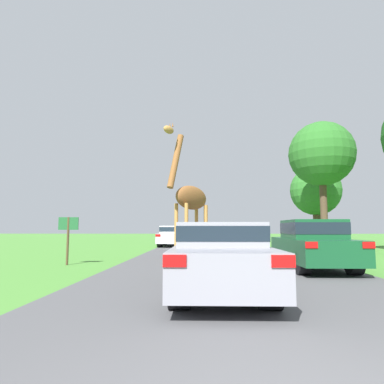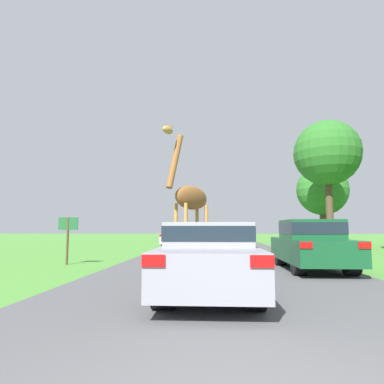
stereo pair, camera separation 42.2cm
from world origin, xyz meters
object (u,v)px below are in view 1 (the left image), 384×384
giraffe_near_road (190,198)px  car_lead_maroon (220,256)px  sign_post (68,232)px  car_queue_left (172,235)px  car_queue_right (313,243)px  tree_right_cluster (322,155)px  tree_centre_back (316,191)px

giraffe_near_road → car_lead_maroon: (0.83, -7.03, -1.77)m
giraffe_near_road → sign_post: (-4.19, -1.96, -1.35)m
car_queue_left → sign_post: size_ratio=2.89×
giraffe_near_road → car_queue_right: giraffe_near_road is taller
giraffe_near_road → car_queue_left: size_ratio=1.11×
giraffe_near_road → sign_post: 4.81m
car_queue_right → car_queue_left: car_queue_right is taller
car_queue_left → sign_post: 12.97m
tree_right_cluster → giraffe_near_road: bearing=-132.5°
tree_centre_back → sign_post: (-14.42, -17.40, -3.30)m
car_lead_maroon → tree_right_cluster: 19.26m
sign_post → car_lead_maroon: bearing=-45.3°
car_queue_left → tree_right_cluster: tree_right_cluster is taller
sign_post → car_queue_left: bearing=78.5°
tree_right_cluster → sign_post: tree_right_cluster is taller
car_queue_right → tree_centre_back: (6.31, 18.48, 3.65)m
car_queue_left → sign_post: bearing=-101.5°
car_lead_maroon → tree_right_cluster: size_ratio=0.51×
car_queue_left → tree_centre_back: size_ratio=0.72×
tree_centre_back → tree_right_cluster: size_ratio=0.77×
tree_centre_back → sign_post: tree_centre_back is taller
tree_right_cluster → sign_post: bearing=-138.3°
sign_post → tree_centre_back: bearing=50.3°
tree_right_cluster → sign_post: (-12.97, -11.55, -5.19)m
car_lead_maroon → giraffe_near_road: bearing=96.8°
giraffe_near_road → tree_centre_back: size_ratio=0.80×
car_queue_left → sign_post: sign_post is taller
tree_centre_back → car_lead_maroon: bearing=-112.7°
tree_right_cluster → car_queue_left: bearing=173.7°
car_lead_maroon → car_queue_left: (-2.44, 17.77, 0.03)m
tree_centre_back → tree_right_cluster: (-1.45, -5.85, 1.89)m
giraffe_near_road → tree_right_cluster: tree_right_cluster is taller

